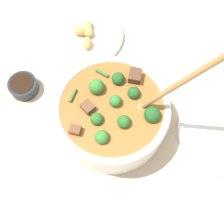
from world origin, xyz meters
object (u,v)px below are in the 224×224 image
object	(u,v)px
stew_bowl	(112,113)
condiment_bowl	(23,86)
empty_plate	(223,132)
food_plate	(88,35)

from	to	relation	value
stew_bowl	condiment_bowl	distance (m)	0.25
stew_bowl	empty_plate	world-z (taller)	stew_bowl
empty_plate	food_plate	bearing A→B (deg)	113.51
condiment_bowl	food_plate	size ratio (longest dim) A/B	0.37
empty_plate	condiment_bowl	bearing A→B (deg)	140.40
stew_bowl	food_plate	world-z (taller)	stew_bowl
stew_bowl	empty_plate	distance (m)	0.28
stew_bowl	condiment_bowl	size ratio (longest dim) A/B	4.09
condiment_bowl	empty_plate	distance (m)	0.52
stew_bowl	condiment_bowl	bearing A→B (deg)	131.88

